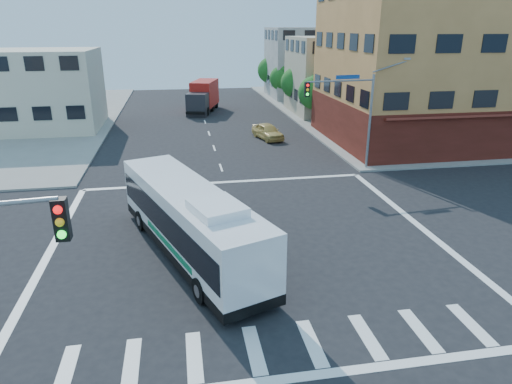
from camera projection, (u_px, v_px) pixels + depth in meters
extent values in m
plane|color=black|center=(247.00, 242.00, 22.83)|extent=(120.00, 120.00, 0.00)
cube|color=gray|center=(466.00, 106.00, 60.84)|extent=(50.00, 50.00, 0.15)
cube|color=#CA8848|center=(435.00, 64.00, 40.78)|extent=(18.00, 15.00, 14.00)
cube|color=#5E1D15|center=(428.00, 119.00, 42.49)|extent=(18.09, 15.08, 4.00)
cube|color=maroon|center=(479.00, 116.00, 35.37)|extent=(16.00, 1.60, 0.51)
cube|color=tan|center=(342.00, 76.00, 55.49)|extent=(12.00, 10.00, 9.00)
cube|color=#ACACA7|center=(310.00, 63.00, 68.28)|extent=(12.00, 10.00, 10.00)
cube|color=beige|center=(37.00, 90.00, 46.47)|extent=(12.00, 10.00, 8.00)
cylinder|color=gray|center=(370.00, 123.00, 33.37)|extent=(0.18, 0.18, 7.00)
cylinder|color=gray|center=(341.00, 81.00, 31.67)|extent=(5.01, 0.62, 0.12)
cube|color=black|center=(307.00, 89.00, 31.20)|extent=(0.32, 0.30, 1.00)
sphere|color=#FF0C0C|center=(308.00, 85.00, 30.94)|extent=(0.20, 0.20, 0.20)
sphere|color=yellow|center=(308.00, 90.00, 31.05)|extent=(0.20, 0.20, 0.20)
sphere|color=#19FF33|center=(307.00, 94.00, 31.15)|extent=(0.20, 0.20, 0.20)
cube|color=navy|center=(348.00, 77.00, 31.71)|extent=(1.80, 0.22, 0.28)
cube|color=gray|center=(407.00, 59.00, 32.46)|extent=(0.50, 0.22, 0.14)
cube|color=black|center=(61.00, 219.00, 10.27)|extent=(0.32, 0.30, 1.00)
sphere|color=#FF0C0C|center=(58.00, 210.00, 10.01)|extent=(0.20, 0.20, 0.20)
sphere|color=yellow|center=(60.00, 222.00, 10.11)|extent=(0.20, 0.20, 0.20)
sphere|color=#19FF33|center=(62.00, 235.00, 10.21)|extent=(0.20, 0.20, 0.20)
cylinder|color=#372614|center=(314.00, 115.00, 50.31)|extent=(0.28, 0.28, 1.92)
sphere|color=#185117|center=(315.00, 93.00, 49.49)|extent=(3.60, 3.60, 3.60)
sphere|color=#185117|center=(319.00, 85.00, 48.97)|extent=(2.52, 2.52, 2.52)
cylinder|color=#372614|center=(295.00, 103.00, 57.71)|extent=(0.28, 0.28, 1.99)
sphere|color=#185117|center=(296.00, 83.00, 56.84)|extent=(3.80, 3.80, 3.80)
sphere|color=#185117|center=(300.00, 75.00, 56.30)|extent=(2.66, 2.66, 2.66)
cylinder|color=#372614|center=(281.00, 95.00, 65.13)|extent=(0.28, 0.28, 1.89)
sphere|color=#185117|center=(282.00, 78.00, 64.34)|extent=(3.40, 3.40, 3.40)
sphere|color=#185117|center=(285.00, 72.00, 63.83)|extent=(2.38, 2.38, 2.38)
cylinder|color=#372614|center=(270.00, 87.00, 72.50)|extent=(0.28, 0.28, 2.03)
sphere|color=#185117|center=(270.00, 70.00, 71.61)|extent=(4.00, 4.00, 4.00)
sphere|color=#185117|center=(273.00, 64.00, 71.05)|extent=(2.80, 2.80, 2.80)
cube|color=black|center=(191.00, 244.00, 21.45)|extent=(6.66, 12.40, 0.46)
cube|color=white|center=(190.00, 219.00, 21.03)|extent=(6.64, 12.38, 2.90)
cube|color=black|center=(189.00, 216.00, 20.96)|extent=(6.56, 12.05, 1.27)
cube|color=black|center=(149.00, 181.00, 25.92)|extent=(2.27, 0.88, 1.38)
cube|color=#E5590C|center=(147.00, 164.00, 25.60)|extent=(1.85, 0.72, 0.29)
cube|color=white|center=(188.00, 191.00, 20.55)|extent=(6.51, 12.13, 0.12)
cube|color=white|center=(217.00, 208.00, 17.98)|extent=(2.48, 2.73, 0.37)
cube|color=#077342|center=(167.00, 244.00, 20.25)|extent=(1.94, 5.27, 0.29)
cube|color=#077342|center=(220.00, 232.00, 21.48)|extent=(1.94, 5.27, 0.29)
cylinder|color=black|center=(141.00, 220.00, 24.08)|extent=(0.65, 1.10, 1.06)
cylinder|color=#99999E|center=(138.00, 221.00, 24.01)|extent=(0.22, 0.51, 0.53)
cylinder|color=black|center=(184.00, 212.00, 25.22)|extent=(0.65, 1.10, 1.06)
cylinder|color=#99999E|center=(187.00, 211.00, 25.29)|extent=(0.22, 0.51, 0.53)
cylinder|color=black|center=(200.00, 290.00, 17.71)|extent=(0.65, 1.10, 1.06)
cylinder|color=#99999E|center=(197.00, 291.00, 17.64)|extent=(0.22, 0.51, 0.53)
cylinder|color=black|center=(255.00, 274.00, 18.85)|extent=(0.65, 1.10, 1.06)
cylinder|color=#99999E|center=(258.00, 273.00, 18.92)|extent=(0.22, 0.51, 0.53)
cube|color=#232328|center=(198.00, 105.00, 54.47)|extent=(2.93, 2.86, 2.69)
cube|color=black|center=(196.00, 102.00, 53.41)|extent=(2.10, 0.70, 1.03)
cube|color=#B51913|center=(205.00, 93.00, 57.85)|extent=(4.04, 6.25, 3.10)
cube|color=black|center=(203.00, 107.00, 57.24)|extent=(4.55, 8.57, 0.31)
cylinder|color=black|center=(190.00, 111.00, 55.06)|extent=(0.57, 1.07, 1.03)
cylinder|color=black|center=(207.00, 111.00, 54.82)|extent=(0.57, 1.07, 1.03)
cylinder|color=black|center=(196.00, 107.00, 57.86)|extent=(0.57, 1.07, 1.03)
cylinder|color=black|center=(212.00, 107.00, 57.62)|extent=(0.57, 1.07, 1.03)
cylinder|color=black|center=(200.00, 104.00, 60.27)|extent=(0.57, 1.07, 1.03)
cylinder|color=black|center=(216.00, 104.00, 60.03)|extent=(0.57, 1.07, 1.03)
imported|color=tan|center=(268.00, 131.00, 43.43)|extent=(2.80, 4.63, 1.47)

